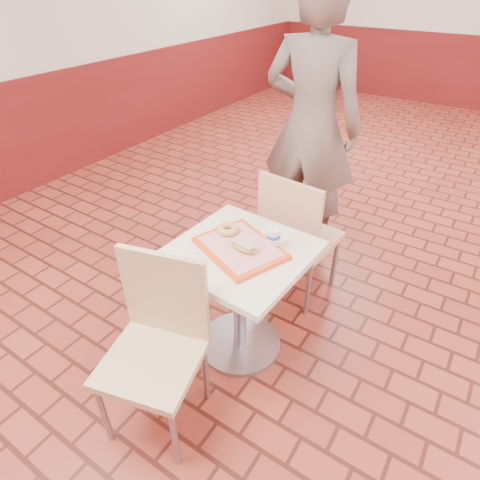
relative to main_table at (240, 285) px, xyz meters
The scene contains 8 objects.
main_table is the anchor object (origin of this frame).
chair_main_front 0.53m from the main_table, 99.70° to the right, with size 0.49×0.49×0.87m.
chair_main_back 0.56m from the main_table, 85.71° to the left, with size 0.44×0.44×0.88m.
customer 1.26m from the main_table, 99.33° to the left, with size 0.68×0.45×1.87m, color #6F6156.
serving_tray 0.24m from the main_table, 90.00° to the left, with size 0.41×0.32×0.03m.
ring_donut 0.30m from the main_table, 149.97° to the left, with size 0.11×0.11×0.04m, color tan.
long_john_donut 0.27m from the main_table, 29.89° to the right, with size 0.15×0.09×0.04m.
paper_cup 0.33m from the main_table, 41.23° to the left, with size 0.07×0.07×0.08m.
Camera 1 is at (-0.30, -2.10, 1.84)m, focal length 30.00 mm.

